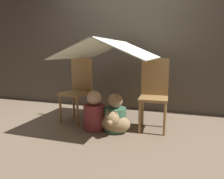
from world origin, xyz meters
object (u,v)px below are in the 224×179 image
chair_right (154,92)px  person_front (94,113)px  dog (115,122)px  person_second (115,115)px  chair_left (78,87)px

chair_right → person_front: chair_right is taller
chair_right → dog: (-0.45, -0.36, -0.38)m
person_second → person_front: bearing=-175.8°
chair_right → person_second: 0.63m
chair_left → chair_right: size_ratio=1.00×
chair_right → person_front: size_ratio=1.78×
person_front → person_second: 0.30m
chair_left → person_front: 0.58m
chair_right → dog: size_ratio=2.41×
chair_left → chair_right: 1.16m
person_front → dog: size_ratio=1.35×
person_second → dog: bearing=-76.9°
chair_left → dog: 0.88m
chair_right → person_second: bearing=-153.5°
dog → person_front: bearing=168.4°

